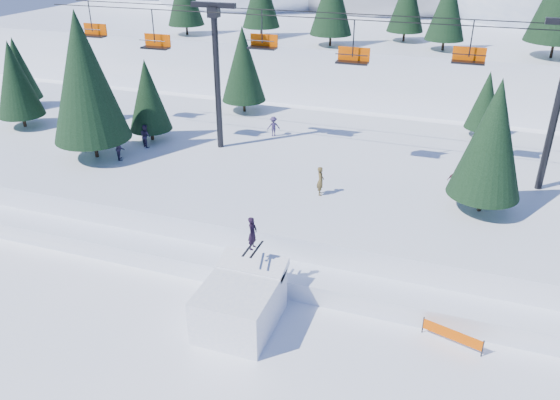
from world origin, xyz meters
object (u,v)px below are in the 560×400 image
(jump_kicker, at_px, (241,302))
(chairlift, at_px, (353,65))
(banner_near, at_px, (452,335))
(banner_far, at_px, (500,329))

(jump_kicker, xyz_separation_m, chairlift, (1.59, 15.52, 8.07))
(banner_near, bearing_deg, jump_kicker, -169.50)
(banner_near, relative_size, banner_far, 1.00)
(chairlift, bearing_deg, banner_near, -59.24)
(banner_far, bearing_deg, chairlift, 129.22)
(banner_near, distance_m, banner_far, 2.38)
(jump_kicker, height_order, chairlift, chairlift)
(jump_kicker, bearing_deg, banner_far, 14.16)
(jump_kicker, height_order, banner_far, jump_kicker)
(jump_kicker, xyz_separation_m, banner_near, (9.75, 1.81, -0.72))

